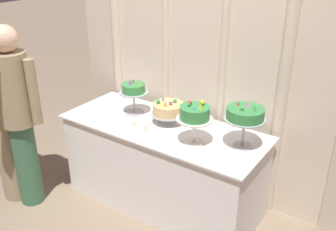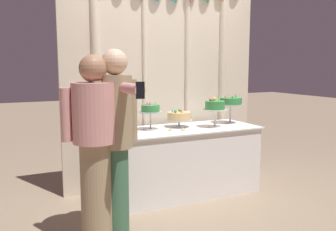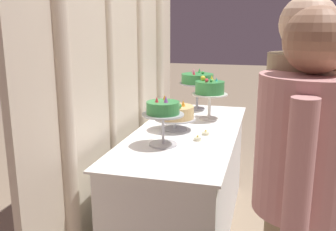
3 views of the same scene
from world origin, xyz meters
TOP-DOWN VIEW (x-y plane):
  - ground_plane at (0.00, 0.00)m, footprint 24.00×24.00m
  - draped_curtain at (-0.00, 0.56)m, footprint 2.54×0.17m
  - cake_table at (0.00, 0.10)m, footprint 1.77×0.71m
  - cake_display_leftmost at (-0.36, 0.17)m, footprint 0.26×0.26m
  - cake_display_midleft at (-0.00, 0.19)m, footprint 0.30×0.30m
  - cake_display_midright at (0.37, -0.00)m, footprint 0.28×0.28m
  - cake_display_rightmost at (0.70, 0.16)m, footprint 0.31×0.31m
  - tealight_far_left at (-0.21, -0.02)m, footprint 0.05×0.05m
  - tealight_near_left at (-0.07, -0.05)m, footprint 0.05×0.05m
  - guest_girl_blue_dress at (-1.19, -0.59)m, footprint 0.52×0.69m
  - guest_man_dark_suit at (-1.00, -0.57)m, footprint 0.43×0.36m

SIDE VIEW (x-z plane):
  - ground_plane at x=0.00m, z-range 0.00..0.00m
  - cake_table at x=0.00m, z-range 0.00..0.77m
  - tealight_near_left at x=-0.07m, z-range 0.76..0.80m
  - tealight_far_left at x=-0.21m, z-range 0.76..0.80m
  - guest_girl_blue_dress at x=-1.19m, z-range 0.07..1.64m
  - cake_display_midleft at x=0.00m, z-range 0.78..1.00m
  - guest_man_dark_suit at x=-1.00m, z-range 0.10..1.72m
  - cake_display_leftmost at x=-0.36m, z-range 0.83..1.14m
  - cake_display_midright at x=0.37m, z-range 0.84..1.18m
  - cake_display_rightmost at x=0.70m, z-range 0.85..1.21m
  - draped_curtain at x=0.00m, z-range 0.13..2.86m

